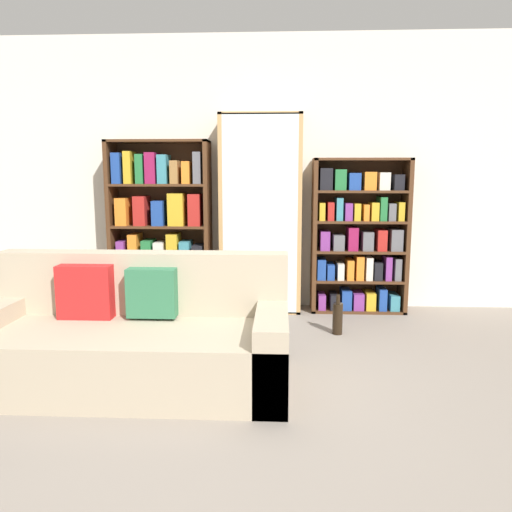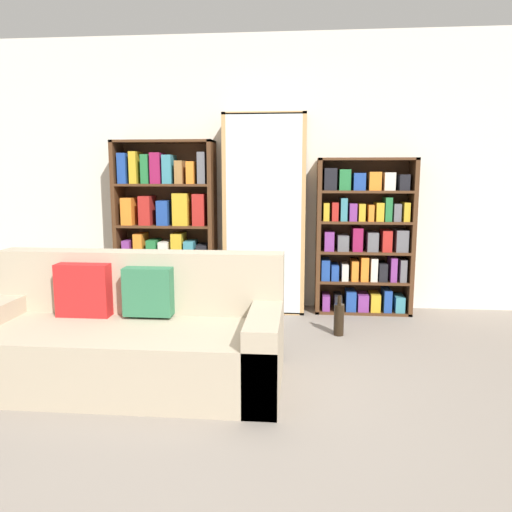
% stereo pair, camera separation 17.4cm
% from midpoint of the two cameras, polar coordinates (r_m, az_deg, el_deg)
% --- Properties ---
extents(ground_plane, '(16.00, 16.00, 0.00)m').
position_cam_midpoint_polar(ground_plane, '(2.91, -4.54, -18.26)').
color(ground_plane, gray).
extents(wall_back, '(6.59, 0.06, 2.70)m').
position_cam_midpoint_polar(wall_back, '(5.11, 0.24, 9.36)').
color(wall_back, silver).
rests_on(wall_back, ground).
extents(couch, '(2.00, 0.88, 0.82)m').
position_cam_midpoint_polar(couch, '(3.39, -12.92, -9.19)').
color(couch, tan).
rests_on(couch, ground).
extents(bookshelf_left, '(0.99, 0.32, 1.67)m').
position_cam_midpoint_polar(bookshelf_left, '(5.08, -9.24, 3.10)').
color(bookshelf_left, '#4C2D19').
rests_on(bookshelf_left, ground).
extents(display_cabinet, '(0.79, 0.36, 1.91)m').
position_cam_midpoint_polar(display_cabinet, '(4.90, 2.06, 4.68)').
color(display_cabinet, tan).
rests_on(display_cabinet, ground).
extents(bookshelf_right, '(0.92, 0.32, 1.50)m').
position_cam_midpoint_polar(bookshelf_right, '(4.98, 13.24, 1.94)').
color(bookshelf_right, '#4C2D19').
rests_on(bookshelf_right, ground).
extents(wine_bottle, '(0.09, 0.09, 0.34)m').
position_cam_midpoint_polar(wine_bottle, '(4.30, 10.61, -7.09)').
color(wine_bottle, black).
rests_on(wine_bottle, ground).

